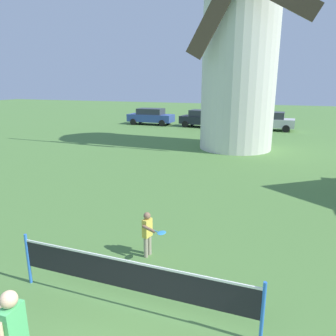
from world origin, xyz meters
name	(u,v)px	position (x,y,z in m)	size (l,w,h in m)	color
windmill	(241,40)	(-0.91, 17.78, 6.40)	(8.12, 5.10, 13.30)	silver
tennis_net	(130,276)	(-0.42, 2.19, 0.68)	(4.68, 0.06, 1.10)	blue
player_near	(13,334)	(-1.15, 0.27, 0.84)	(0.82, 0.54, 1.49)	#9E937F
player_far	(148,232)	(-0.84, 4.00, 0.63)	(0.67, 0.58, 1.12)	#9E937F
stray_ball	(35,246)	(-3.63, 3.30, 0.09)	(0.19, 0.19, 0.19)	silver
parked_car_blue	(151,116)	(-10.43, 26.67, 0.81)	(4.42, 1.90, 1.56)	#334C99
parked_car_black	(203,118)	(-5.16, 26.55, 0.81)	(4.33, 2.28, 1.56)	#1E232D
parked_car_silver	(270,121)	(0.69, 26.72, 0.81)	(4.03, 1.94, 1.56)	silver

